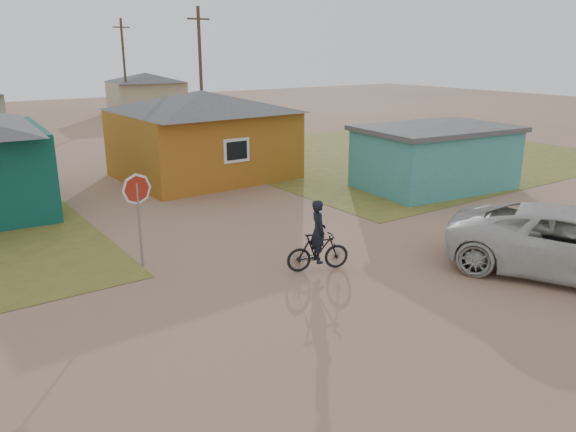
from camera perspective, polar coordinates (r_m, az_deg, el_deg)
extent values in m
plane|color=#966D56|center=(13.90, 8.85, -7.74)|extent=(120.00, 120.00, 0.00)
cube|color=olive|center=(32.27, 11.02, 6.25)|extent=(20.00, 18.00, 0.00)
cube|color=#A25F18|center=(26.03, -8.61, 7.24)|extent=(7.21, 6.24, 3.00)
pyramid|color=#3C3B3E|center=(25.78, -8.80, 11.51)|extent=(7.72, 6.76, 0.90)
cube|color=silver|center=(23.36, -5.26, 6.66)|extent=(1.20, 0.06, 1.00)
cube|color=black|center=(23.34, -5.22, 6.65)|extent=(0.95, 0.04, 0.75)
cube|color=teal|center=(24.49, 14.67, 5.57)|extent=(6.39, 4.61, 2.40)
cube|color=#3C3B3E|center=(24.28, 14.90, 8.58)|extent=(6.71, 4.93, 0.20)
cube|color=tan|center=(52.71, -14.16, 11.55)|extent=(6.41, 5.50, 2.80)
pyramid|color=#3C3B3E|center=(52.59, -14.30, 13.50)|extent=(6.95, 6.05, 0.80)
cylinder|color=#48382B|center=(34.67, -8.84, 13.72)|extent=(0.20, 0.20, 8.00)
cube|color=#48382B|center=(34.67, -9.09, 19.17)|extent=(1.40, 0.10, 0.10)
cylinder|color=#48382B|center=(49.82, -16.27, 14.13)|extent=(0.20, 0.20, 8.00)
cube|color=#48382B|center=(49.82, -16.59, 17.91)|extent=(1.40, 0.10, 0.10)
cylinder|color=gray|center=(15.49, -14.84, -0.93)|extent=(0.07, 0.07, 2.32)
imported|color=black|center=(14.94, 3.06, -3.64)|extent=(1.78, 1.03, 1.03)
imported|color=black|center=(14.75, 3.09, -1.54)|extent=(0.59, 0.72, 1.69)
imported|color=beige|center=(16.24, 27.06, -2.51)|extent=(5.41, 6.89, 1.74)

